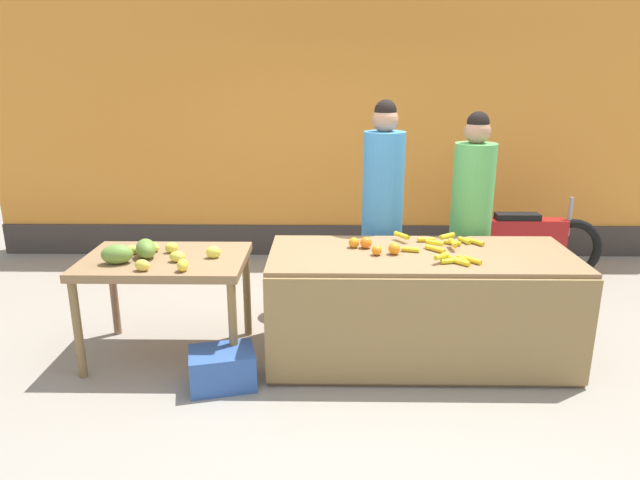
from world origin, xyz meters
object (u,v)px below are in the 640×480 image
Objects in this scene: parked_motorcycle at (524,242)px; produce_crate at (222,368)px; produce_sack at (287,292)px; vendor_woman_green_shirt at (471,219)px; vendor_woman_blue_shirt at (382,213)px.

produce_crate is at bearing -142.00° from parked_motorcycle.
produce_sack is at bearing -157.90° from parked_motorcycle.
produce_crate is (-1.92, -1.14, -0.77)m from vendor_woman_green_shirt.
produce_sack is at bearing 72.66° from produce_crate.
produce_crate is at bearing -107.34° from produce_sack.
vendor_woman_blue_shirt is 4.26× the size of produce_crate.
vendor_woman_blue_shirt is 1.09m from produce_sack.
vendor_woman_blue_shirt is at bearing -2.36° from produce_sack.
vendor_woman_blue_shirt reaches higher than parked_motorcycle.
vendor_woman_green_shirt reaches higher than produce_sack.
produce_sack reaches higher than produce_crate.
vendor_woman_blue_shirt is 1.05× the size of vendor_woman_green_shirt.
parked_motorcycle is (1.57, 1.00, -0.55)m from vendor_woman_blue_shirt.
produce_sack is at bearing 177.64° from vendor_woman_blue_shirt.
parked_motorcycle is 3.57× the size of produce_sack.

